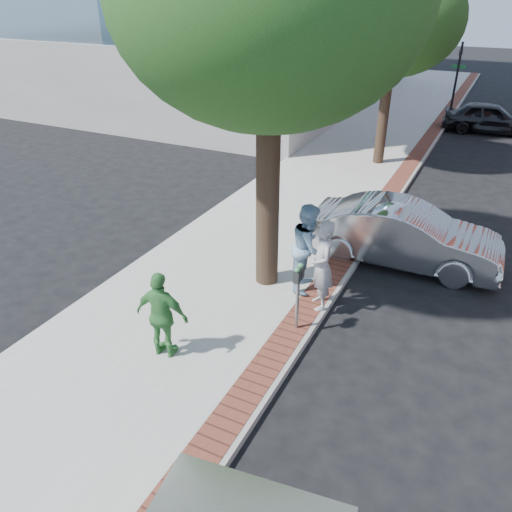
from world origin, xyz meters
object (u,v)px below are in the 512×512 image
Objects in this scene: person_green at (162,315)px; sedan_silver at (404,235)px; person_gray at (322,266)px; bg_car at (490,118)px; parking_meter at (298,284)px; person_officer at (309,247)px.

person_green reaches higher than sedan_silver.
person_gray reaches higher than person_green.
bg_car is at bearing -5.05° from sedan_silver.
parking_meter is 0.35× the size of bg_car.
person_gray reaches higher than bg_car.
bg_car is at bearing -108.13° from person_green.
person_green is at bearing 150.28° from sedan_silver.
person_green is (-1.53, -3.45, -0.15)m from person_officer.
person_gray is at bearing -132.95° from person_green.
person_green reaches higher than bg_car.
person_gray is 0.48× the size of bg_car.
person_officer is at bearing -120.69° from person_green.
person_green is 21.18m from bg_car.
bg_car is at bearing 83.26° from parking_meter.
parking_meter is at bearing -40.23° from person_gray.
parking_meter reaches higher than sedan_silver.
person_green reaches higher than parking_meter.
bg_car is (0.97, 14.89, -0.06)m from sedan_silver.
person_officer is 0.43× the size of sedan_silver.
person_gray is at bearing 81.56° from parking_meter.
person_officer reaches higher than sedan_silver.
parking_meter is 0.84× the size of person_green.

